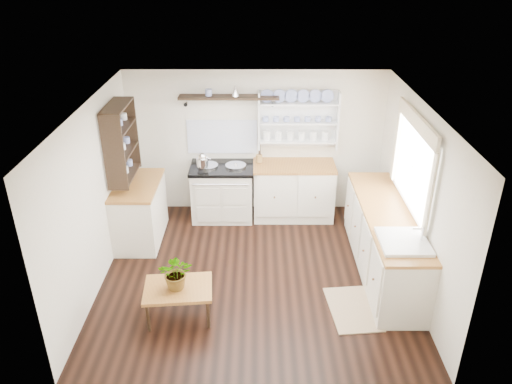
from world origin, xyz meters
TOP-DOWN VIEW (x-y plane):
  - floor at (0.00, 0.00)m, footprint 4.00×3.80m
  - wall_back at (0.00, 1.90)m, footprint 4.00×0.02m
  - wall_right at (2.00, 0.00)m, footprint 0.02×3.80m
  - wall_left at (-2.00, 0.00)m, footprint 0.02×3.80m
  - ceiling at (0.00, 0.00)m, footprint 4.00×3.80m
  - window at (1.95, 0.15)m, footprint 0.08×1.55m
  - aga_cooker at (-0.53, 1.57)m, footprint 0.98×0.68m
  - back_cabinets at (0.60, 1.60)m, footprint 1.27×0.63m
  - right_cabinets at (1.70, 0.10)m, footprint 0.62×2.43m
  - belfast_sink at (1.70, -0.65)m, footprint 0.55×0.60m
  - left_cabinets at (-1.70, 0.90)m, footprint 0.62×1.13m
  - plate_rack at (0.65, 1.86)m, footprint 1.20×0.22m
  - high_shelf at (-0.40, 1.78)m, footprint 1.50×0.29m
  - left_shelving at (-1.84, 0.90)m, footprint 0.28×0.80m
  - kettle at (-0.81, 1.45)m, footprint 0.18×0.18m
  - utensil_crock at (0.05, 1.68)m, footprint 0.10×0.10m
  - center_table at (-0.89, -0.85)m, footprint 0.82×0.62m
  - potted_plant at (-0.89, -0.85)m, footprint 0.40×0.35m
  - floor_rug at (1.18, -0.73)m, footprint 0.63×0.90m

SIDE VIEW (x-z plane):
  - floor at x=0.00m, z-range -0.01..0.01m
  - floor_rug at x=1.18m, z-range 0.00..0.02m
  - center_table at x=-0.89m, z-range 0.16..0.59m
  - aga_cooker at x=-0.53m, z-range -0.01..0.90m
  - right_cabinets at x=1.70m, z-range 0.01..0.91m
  - left_cabinets at x=-1.70m, z-range 0.01..0.91m
  - back_cabinets at x=0.60m, z-range 0.01..0.91m
  - potted_plant at x=-0.89m, z-range 0.42..0.85m
  - belfast_sink at x=1.70m, z-range 0.58..1.03m
  - utensil_crock at x=0.05m, z-range 0.91..1.03m
  - kettle at x=-0.81m, z-range 0.93..1.15m
  - wall_back at x=0.00m, z-range 0.00..2.30m
  - wall_right at x=2.00m, z-range 0.00..2.30m
  - wall_left at x=-2.00m, z-range 0.00..2.30m
  - left_shelving at x=-1.84m, z-range 1.02..2.08m
  - plate_rack at x=0.65m, z-range 1.11..2.01m
  - window at x=1.95m, z-range 0.95..2.17m
  - high_shelf at x=-0.40m, z-range 1.83..1.99m
  - ceiling at x=0.00m, z-range 2.29..2.30m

